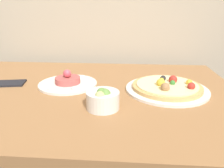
% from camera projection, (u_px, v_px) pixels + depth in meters
% --- Properties ---
extents(dining_table, '(1.25, 0.88, 0.76)m').
position_uv_depth(dining_table, '(87.00, 110.00, 0.94)').
color(dining_table, olive).
rests_on(dining_table, ground_plane).
extents(pizza_plate, '(0.33, 0.33, 0.06)m').
position_uv_depth(pizza_plate, '(167.00, 87.00, 0.89)').
color(pizza_plate, silver).
rests_on(pizza_plate, dining_table).
extents(tartare_plate, '(0.25, 0.25, 0.07)m').
position_uv_depth(tartare_plate, '(68.00, 82.00, 0.96)').
color(tartare_plate, silver).
rests_on(tartare_plate, dining_table).
extents(small_bowl, '(0.11, 0.11, 0.07)m').
position_uv_depth(small_bowl, '(103.00, 99.00, 0.73)').
color(small_bowl, silver).
rests_on(small_bowl, dining_table).
extents(napkin, '(0.15, 0.10, 0.01)m').
position_uv_depth(napkin, '(9.00, 83.00, 0.97)').
color(napkin, black).
rests_on(napkin, dining_table).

